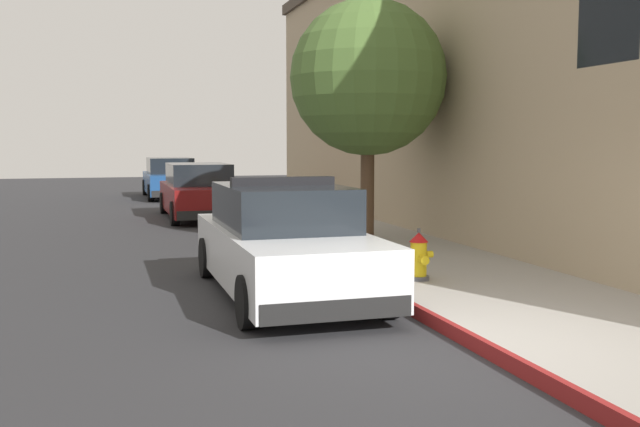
% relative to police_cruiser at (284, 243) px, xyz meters
% --- Properties ---
extents(ground_plane, '(32.15, 60.00, 0.20)m').
position_rel_police_cruiser_xyz_m(ground_plane, '(-3.21, 6.55, -0.84)').
color(ground_plane, '#2B2B2D').
extents(sidewalk_pavement, '(3.03, 60.00, 0.16)m').
position_rel_police_cruiser_xyz_m(sidewalk_pavement, '(2.79, 6.55, -0.66)').
color(sidewalk_pavement, '#9E9991').
rests_on(sidewalk_pavement, ground).
extents(curb_painted_edge, '(0.08, 60.00, 0.16)m').
position_rel_police_cruiser_xyz_m(curb_painted_edge, '(1.24, 6.55, -0.66)').
color(curb_painted_edge, maroon).
rests_on(curb_painted_edge, ground).
extents(storefront_building, '(7.28, 23.65, 7.27)m').
position_rel_police_cruiser_xyz_m(storefront_building, '(7.83, 5.29, 2.90)').
color(storefront_building, tan).
rests_on(storefront_building, ground).
extents(police_cruiser, '(1.94, 4.84, 1.68)m').
position_rel_police_cruiser_xyz_m(police_cruiser, '(0.00, 0.00, 0.00)').
color(police_cruiser, white).
rests_on(police_cruiser, ground).
extents(parked_car_silver_ahead, '(1.94, 4.84, 1.56)m').
position_rel_police_cruiser_xyz_m(parked_car_silver_ahead, '(0.19, 10.89, -0.00)').
color(parked_car_silver_ahead, maroon).
rests_on(parked_car_silver_ahead, ground).
extents(parked_car_dark_far, '(1.94, 4.84, 1.56)m').
position_rel_police_cruiser_xyz_m(parked_car_dark_far, '(0.09, 18.91, -0.00)').
color(parked_car_dark_far, navy).
rests_on(parked_car_dark_far, ground).
extents(fire_hydrant, '(0.44, 0.40, 0.76)m').
position_rel_police_cruiser_xyz_m(fire_hydrant, '(1.94, -0.31, -0.23)').
color(fire_hydrant, '#4C4C51').
rests_on(fire_hydrant, sidewalk_pavement).
extents(street_tree, '(3.14, 3.14, 4.87)m').
position_rel_police_cruiser_xyz_m(street_tree, '(2.72, 3.94, 2.71)').
color(street_tree, brown).
rests_on(street_tree, sidewalk_pavement).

